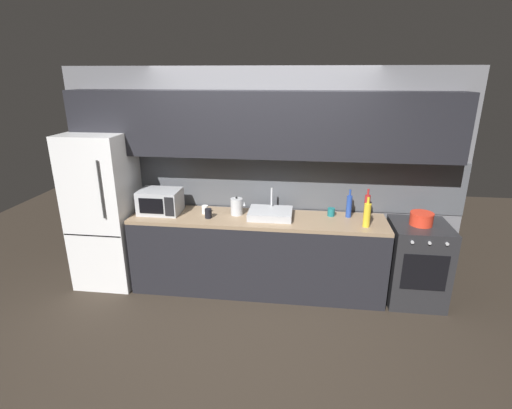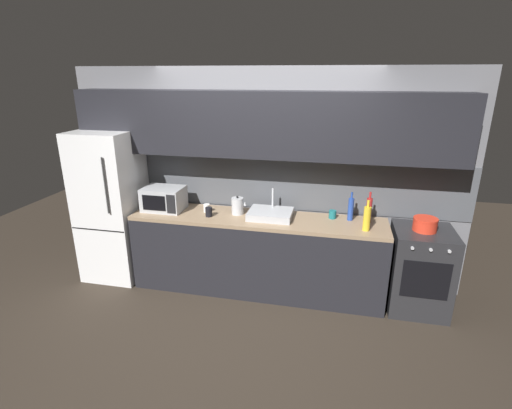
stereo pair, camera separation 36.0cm
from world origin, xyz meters
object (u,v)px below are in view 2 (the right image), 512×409
(oven_range, at_px, (419,270))
(mug_dark, at_px, (209,212))
(microwave, at_px, (164,199))
(cooking_pot, at_px, (425,224))
(wine_bottle_red, at_px, (369,210))
(kettle, at_px, (238,206))
(wine_bottle_blue, at_px, (351,209))
(mug_white, at_px, (207,208))
(refrigerator, at_px, (112,206))
(wine_bottle_yellow, at_px, (367,218))
(mug_teal, at_px, (332,214))

(oven_range, xyz_separation_m, mug_dark, (-2.30, -0.09, 0.50))
(microwave, xyz_separation_m, cooking_pot, (2.87, -0.02, -0.07))
(wine_bottle_red, bearing_deg, mug_dark, -173.49)
(kettle, xyz_separation_m, wine_bottle_red, (1.44, 0.05, 0.05))
(wine_bottle_blue, bearing_deg, kettle, -176.36)
(wine_bottle_blue, height_order, cooking_pot, wine_bottle_blue)
(wine_bottle_red, xyz_separation_m, cooking_pot, (0.55, -0.11, -0.07))
(kettle, relative_size, cooking_pot, 0.90)
(microwave, height_order, mug_white, microwave)
(wine_bottle_red, bearing_deg, refrigerator, -177.87)
(wine_bottle_blue, distance_m, mug_white, 1.62)
(mug_white, bearing_deg, cooking_pot, -1.16)
(oven_range, height_order, mug_dark, mug_dark)
(microwave, bearing_deg, mug_dark, -10.16)
(wine_bottle_yellow, relative_size, mug_teal, 3.55)
(wine_bottle_blue, xyz_separation_m, mug_dark, (-1.54, -0.23, -0.08))
(wine_bottle_yellow, bearing_deg, oven_range, 11.52)
(mug_teal, relative_size, mug_white, 0.96)
(microwave, height_order, mug_dark, microwave)
(refrigerator, relative_size, mug_white, 19.13)
(microwave, xyz_separation_m, wine_bottle_blue, (2.13, 0.12, -0.01))
(mug_teal, bearing_deg, wine_bottle_red, -6.34)
(wine_bottle_blue, xyz_separation_m, cooking_pot, (0.74, -0.14, -0.06))
(wine_bottle_red, bearing_deg, cooking_pot, -11.36)
(wine_bottle_blue, distance_m, mug_teal, 0.21)
(kettle, xyz_separation_m, mug_white, (-0.37, -0.01, -0.05))
(mug_dark, distance_m, cooking_pot, 2.28)
(refrigerator, distance_m, cooking_pot, 3.55)
(refrigerator, bearing_deg, wine_bottle_blue, 2.88)
(microwave, relative_size, wine_bottle_blue, 1.45)
(wine_bottle_yellow, xyz_separation_m, wine_bottle_blue, (-0.16, 0.26, -0.00))
(wine_bottle_red, bearing_deg, wine_bottle_blue, 170.82)
(refrigerator, xyz_separation_m, wine_bottle_blue, (2.81, 0.14, 0.13))
(microwave, bearing_deg, refrigerator, -178.45)
(cooking_pot, bearing_deg, wine_bottle_yellow, -168.10)
(refrigerator, height_order, oven_range, refrigerator)
(wine_bottle_blue, bearing_deg, microwave, -176.69)
(wine_bottle_yellow, relative_size, cooking_pot, 1.34)
(wine_bottle_red, bearing_deg, kettle, -178.03)
(oven_range, relative_size, mug_dark, 8.45)
(mug_teal, bearing_deg, refrigerator, -176.66)
(wine_bottle_red, distance_m, mug_teal, 0.39)
(wine_bottle_red, xyz_separation_m, mug_teal, (-0.38, 0.04, -0.10))
(wine_bottle_blue, relative_size, mug_teal, 3.51)
(wine_bottle_blue, bearing_deg, cooking_pot, -10.81)
(refrigerator, height_order, wine_bottle_yellow, refrigerator)
(wine_bottle_blue, xyz_separation_m, mug_white, (-1.62, -0.09, -0.08))
(oven_range, xyz_separation_m, mug_white, (-2.37, 0.05, 0.50))
(wine_bottle_red, distance_m, cooking_pot, 0.57)
(oven_range, bearing_deg, kettle, 178.20)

